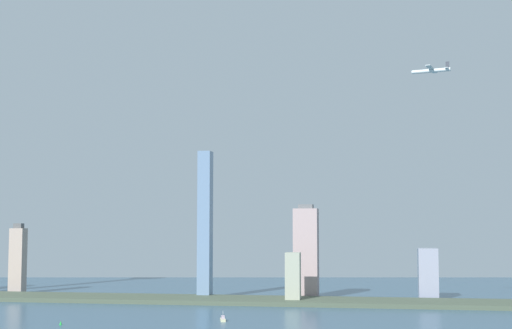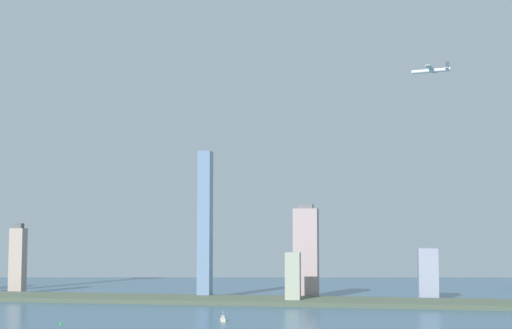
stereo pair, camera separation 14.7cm
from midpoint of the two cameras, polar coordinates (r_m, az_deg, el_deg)
waterfront_pier at (r=677.76m, az=2.98°, el=-10.40°), size 994.56×61.54×3.92m
skyscraper_0 at (r=727.93m, az=13.03°, el=-8.15°), size 18.06×25.09×48.02m
skyscraper_3 at (r=671.72m, az=2.85°, el=-8.67°), size 13.12×12.20×45.43m
skyscraper_4 at (r=718.15m, az=-3.91°, el=-4.60°), size 12.08×15.50×140.88m
skyscraper_5 at (r=808.29m, az=-17.76°, el=-6.97°), size 14.49×12.02×71.63m
skyscraper_6 at (r=717.61m, az=3.86°, el=-6.75°), size 23.00×22.76×89.68m
boat_1 at (r=554.07m, az=-2.54°, el=-11.73°), size 6.45×12.88×7.43m
channel_buoy_2 at (r=550.40m, az=-14.72°, el=-11.64°), size 1.80×1.80×2.76m
airplane at (r=634.09m, az=13.25°, el=7.02°), size 31.70×33.47×8.11m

